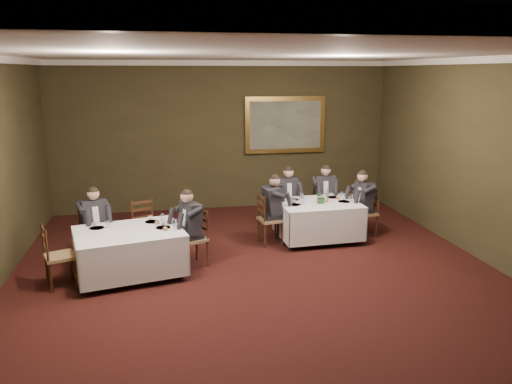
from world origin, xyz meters
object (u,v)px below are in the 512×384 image
object	(u,v)px
table_second	(130,249)
diner_main_endright	(364,212)
chair_main_endleft	(270,230)
painting	(285,125)
candlestick	(327,194)
table_main	(318,218)
chair_sec_backleft	(96,246)
chair_sec_backright	(147,239)
chair_sec_endleft	(60,269)
chair_sec_endright	(193,250)
diner_main_backleft	(286,206)
diner_sec_backleft	(95,234)
diner_sec_endright	(192,237)
diner_main_endleft	(270,218)
centerpiece	(321,196)
chair_main_backleft	(286,216)
chair_main_endright	(364,223)
chair_main_backright	(323,214)
diner_main_backright	(324,203)

from	to	relation	value
table_second	diner_main_endright	distance (m)	4.67
chair_main_endleft	painting	size ratio (longest dim) A/B	0.51
candlestick	painting	distance (m)	2.91
table_main	chair_sec_backleft	size ratio (longest dim) A/B	1.61
chair_sec_backright	chair_sec_endleft	bearing A→B (deg)	18.08
diner_main_endright	chair_sec_endright	distance (m)	3.62
diner_main_backleft	diner_sec_backleft	world-z (taller)	same
table_second	diner_main_endright	bearing A→B (deg)	14.31
chair_sec_endright	diner_sec_endright	size ratio (longest dim) A/B	0.74
diner_main_endleft	centerpiece	world-z (taller)	diner_main_endleft
centerpiece	diner_sec_endright	bearing A→B (deg)	-161.92
diner_main_backleft	candlestick	xyz separation A→B (m)	(0.63, -0.75, 0.41)
diner_main_endleft	diner_main_backleft	bearing A→B (deg)	139.04
chair_main_backleft	chair_main_endright	distance (m)	1.62
chair_main_endright	chair_sec_backleft	size ratio (longest dim) A/B	1.00
chair_main_backright	diner_sec_endright	bearing A→B (deg)	36.86
chair_main_backleft	centerpiece	distance (m)	1.15
centerpiece	painting	bearing A→B (deg)	90.59
diner_main_backleft	candlestick	world-z (taller)	diner_main_backleft
chair_sec_endright	candlestick	xyz separation A→B (m)	(2.69, 0.92, 0.64)
chair_sec_endleft	candlestick	size ratio (longest dim) A/B	2.34
diner_sec_backleft	chair_sec_backright	distance (m)	0.93
chair_main_endleft	diner_sec_endright	xyz separation A→B (m)	(-1.54, -0.86, 0.23)
chair_main_backright	diner_main_endleft	size ratio (longest dim) A/B	0.74
diner_sec_backleft	chair_sec_endleft	xyz separation A→B (m)	(-0.42, -0.96, -0.23)
diner_main_backright	chair_sec_backright	xyz separation A→B (m)	(-3.68, -0.98, -0.23)
centerpiece	painting	xyz separation A→B (m)	(-0.03, 2.79, 1.09)
table_main	diner_main_backleft	world-z (taller)	diner_main_backleft
diner_sec_backleft	chair_main_endright	bearing A→B (deg)	160.66
chair_main_endleft	chair_sec_endleft	bearing A→B (deg)	-78.30
diner_main_backright	diner_sec_endright	xyz separation A→B (m)	(-2.91, -1.70, 0.00)
chair_main_backleft	centerpiece	bearing A→B (deg)	109.31
diner_main_backleft	chair_sec_backright	distance (m)	3.01
chair_main_endright	diner_sec_endright	xyz separation A→B (m)	(-3.51, -0.94, 0.23)
chair_sec_backright	centerpiece	world-z (taller)	centerpiece
table_second	diner_main_endleft	xyz separation A→B (m)	(2.58, 1.08, 0.06)
diner_sec_endright	painting	xyz separation A→B (m)	(2.52, 3.62, 1.48)
chair_sec_backright	table_main	bearing A→B (deg)	159.44
diner_main_endleft	candlestick	bearing A→B (deg)	85.19
diner_main_endright	chair_sec_endright	bearing A→B (deg)	94.10
chair_main_endleft	diner_sec_endright	world-z (taller)	diner_sec_endright
chair_main_backleft	chair_sec_backright	xyz separation A→B (m)	(-2.84, -0.96, 0.00)
chair_main_backright	candlestick	xyz separation A→B (m)	(-0.21, -0.79, 0.64)
table_second	centerpiece	xyz separation A→B (m)	(3.58, 1.05, 0.45)
chair_main_endright	chair_sec_backleft	bearing A→B (deg)	83.62
table_second	chair_sec_backright	bearing A→B (deg)	74.50
diner_main_endleft	diner_main_endright	distance (m)	1.95
chair_sec_endright	diner_sec_endright	distance (m)	0.23
diner_main_backright	painting	size ratio (longest dim) A/B	0.68
chair_sec_backleft	chair_sec_endleft	distance (m)	1.06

